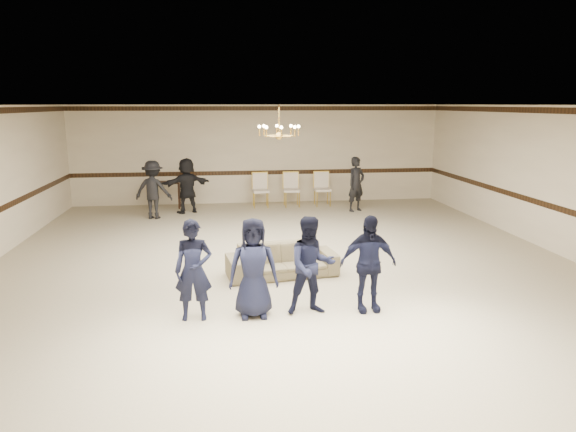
# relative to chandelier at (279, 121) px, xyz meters

# --- Properties ---
(room) EXTENTS (12.01, 14.01, 3.21)m
(room) POSITION_rel_chandelier_xyz_m (0.00, -1.00, -1.28)
(room) COLOR #B5A88B
(room) RESTS_ON ground
(chair_rail) EXTENTS (12.00, 0.02, 0.14)m
(chair_rail) POSITION_rel_chandelier_xyz_m (0.00, 5.99, -1.88)
(chair_rail) COLOR black
(chair_rail) RESTS_ON wall_back
(crown_molding) EXTENTS (12.00, 0.02, 0.14)m
(crown_molding) POSITION_rel_chandelier_xyz_m (0.00, 5.99, 0.21)
(crown_molding) COLOR black
(crown_molding) RESTS_ON wall_back
(chandelier) EXTENTS (0.94, 0.94, 0.89)m
(chandelier) POSITION_rel_chandelier_xyz_m (0.00, 0.00, 0.00)
(chandelier) COLOR gold
(chandelier) RESTS_ON ceiling
(boy_a) EXTENTS (0.58, 0.39, 1.55)m
(boy_a) POSITION_rel_chandelier_xyz_m (-1.71, -3.61, -2.10)
(boy_a) COLOR black
(boy_a) RESTS_ON floor
(boy_b) EXTENTS (0.76, 0.49, 1.55)m
(boy_b) POSITION_rel_chandelier_xyz_m (-0.81, -3.61, -2.10)
(boy_b) COLOR black
(boy_b) RESTS_ON floor
(boy_c) EXTENTS (0.78, 0.63, 1.55)m
(boy_c) POSITION_rel_chandelier_xyz_m (0.09, -3.61, -2.10)
(boy_c) COLOR black
(boy_c) RESTS_ON floor
(boy_d) EXTENTS (0.92, 0.41, 1.55)m
(boy_d) POSITION_rel_chandelier_xyz_m (0.99, -3.61, -2.10)
(boy_d) COLOR black
(boy_d) RESTS_ON floor
(settee) EXTENTS (2.17, 1.10, 0.61)m
(settee) POSITION_rel_chandelier_xyz_m (-0.15, -1.72, -2.57)
(settee) COLOR #827756
(settee) RESTS_ON floor
(adult_left) EXTENTS (1.19, 0.86, 1.66)m
(adult_left) POSITION_rel_chandelier_xyz_m (-3.17, 3.87, -2.04)
(adult_left) COLOR black
(adult_left) RESTS_ON floor
(adult_mid) EXTENTS (1.61, 1.07, 1.66)m
(adult_mid) POSITION_rel_chandelier_xyz_m (-2.27, 4.57, -2.04)
(adult_mid) COLOR black
(adult_mid) RESTS_ON floor
(adult_right) EXTENTS (0.72, 0.64, 1.66)m
(adult_right) POSITION_rel_chandelier_xyz_m (2.83, 4.17, -2.04)
(adult_right) COLOR black
(adult_right) RESTS_ON floor
(banquet_chair_left) EXTENTS (0.57, 0.57, 1.07)m
(banquet_chair_left) POSITION_rel_chandelier_xyz_m (-0.02, 5.16, -2.34)
(banquet_chair_left) COLOR beige
(banquet_chair_left) RESTS_ON floor
(banquet_chair_mid) EXTENTS (0.56, 0.56, 1.07)m
(banquet_chair_mid) POSITION_rel_chandelier_xyz_m (0.98, 5.16, -2.34)
(banquet_chair_mid) COLOR beige
(banquet_chair_mid) RESTS_ON floor
(banquet_chair_right) EXTENTS (0.53, 0.53, 1.07)m
(banquet_chair_right) POSITION_rel_chandelier_xyz_m (1.98, 5.16, -2.34)
(banquet_chair_right) COLOR beige
(banquet_chair_right) RESTS_ON floor
(console_table) EXTENTS (1.04, 0.50, 0.85)m
(console_table) POSITION_rel_chandelier_xyz_m (-3.02, 5.36, -2.45)
(console_table) COLOR #331911
(console_table) RESTS_ON floor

